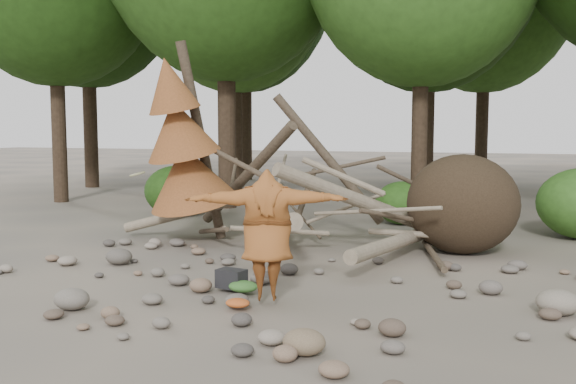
% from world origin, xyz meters
% --- Properties ---
extents(ground, '(120.00, 120.00, 0.00)m').
position_xyz_m(ground, '(0.00, 0.00, 0.00)').
color(ground, '#514C44').
rests_on(ground, ground).
extents(deadfall_pile, '(8.55, 5.24, 3.30)m').
position_xyz_m(deadfall_pile, '(2.02, 4.24, 0.95)').
color(deadfall_pile, '#332619').
rests_on(deadfall_pile, ground).
extents(dead_conifer, '(2.06, 2.16, 4.35)m').
position_xyz_m(dead_conifer, '(-3.12, 3.37, 2.11)').
color(dead_conifer, '#4C3F30').
rests_on(dead_conifer, ground).
extents(bush_left, '(1.80, 1.80, 1.44)m').
position_xyz_m(bush_left, '(-5.50, 7.20, 0.72)').
color(bush_left, '#214612').
rests_on(bush_left, ground).
extents(bush_mid, '(1.40, 1.40, 1.12)m').
position_xyz_m(bush_mid, '(0.80, 7.80, 0.56)').
color(bush_mid, '#2C5819').
rests_on(bush_mid, ground).
extents(frisbee_thrower, '(3.72, 1.32, 1.84)m').
position_xyz_m(frisbee_thrower, '(0.35, -0.49, 1.00)').
color(frisbee_thrower, brown).
rests_on(frisbee_thrower, ground).
extents(backpack, '(0.47, 0.35, 0.28)m').
position_xyz_m(backpack, '(-0.42, -0.01, 0.14)').
color(backpack, black).
rests_on(backpack, ground).
extents(cloth_green, '(0.45, 0.37, 0.17)m').
position_xyz_m(cloth_green, '(-0.17, -0.14, 0.08)').
color(cloth_green, '#366729').
rests_on(cloth_green, ground).
extents(cloth_orange, '(0.34, 0.28, 0.12)m').
position_xyz_m(cloth_orange, '(0.10, -0.93, 0.06)').
color(cloth_orange, '#B04E1E').
rests_on(cloth_orange, ground).
extents(boulder_front_left, '(0.50, 0.45, 0.30)m').
position_xyz_m(boulder_front_left, '(-2.07, -1.65, 0.15)').
color(boulder_front_left, '#6E665B').
rests_on(boulder_front_left, ground).
extents(boulder_front_right, '(0.48, 0.43, 0.29)m').
position_xyz_m(boulder_front_right, '(1.49, -2.23, 0.14)').
color(boulder_front_right, '#756249').
rests_on(boulder_front_right, ground).
extents(boulder_mid_right, '(0.57, 0.51, 0.34)m').
position_xyz_m(boulder_mid_right, '(4.19, 0.37, 0.17)').
color(boulder_mid_right, gray).
rests_on(boulder_mid_right, ground).
extents(boulder_mid_left, '(0.49, 0.44, 0.30)m').
position_xyz_m(boulder_mid_left, '(-3.19, 1.07, 0.15)').
color(boulder_mid_left, '#58524A').
rests_on(boulder_mid_left, ground).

